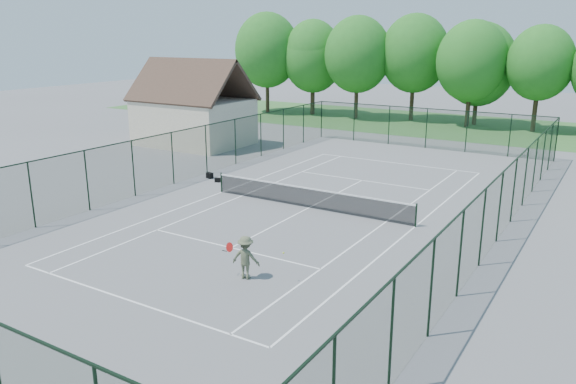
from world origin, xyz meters
The scene contains 10 objects.
ground centered at (0.00, 0.00, 0.00)m, with size 140.00×140.00×0.00m, color slate.
grass_far centered at (0.00, 30.00, 0.01)m, with size 80.00×16.00×0.01m, color #3E7334.
court_lines centered at (0.00, 0.00, 0.00)m, with size 11.05×23.85×0.01m.
tennis_net centered at (0.00, 0.00, 0.58)m, with size 11.08×0.08×1.10m.
fence_enclosure centered at (0.00, 0.00, 1.56)m, with size 18.05×36.05×3.02m.
utility_building centered at (-16.00, 10.00, 3.12)m, with size 8.60×6.27×6.63m.
tree_line_far centered at (0.00, 30.00, 5.99)m, with size 39.40×6.40×9.70m.
sports_bag_a centered at (-8.05, 2.09, 0.17)m, with size 0.43×0.26×0.34m, color black.
sports_bag_b centered at (-7.06, 1.61, 0.13)m, with size 0.33×0.20×0.25m, color black.
tennis_player centered at (2.23, -8.48, 0.79)m, with size 2.22×0.83×1.58m.
Camera 1 is at (13.10, -23.33, 8.35)m, focal length 35.00 mm.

